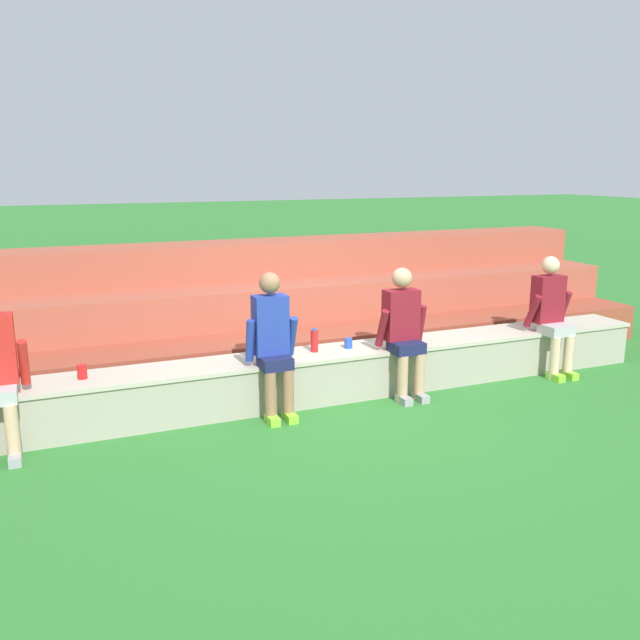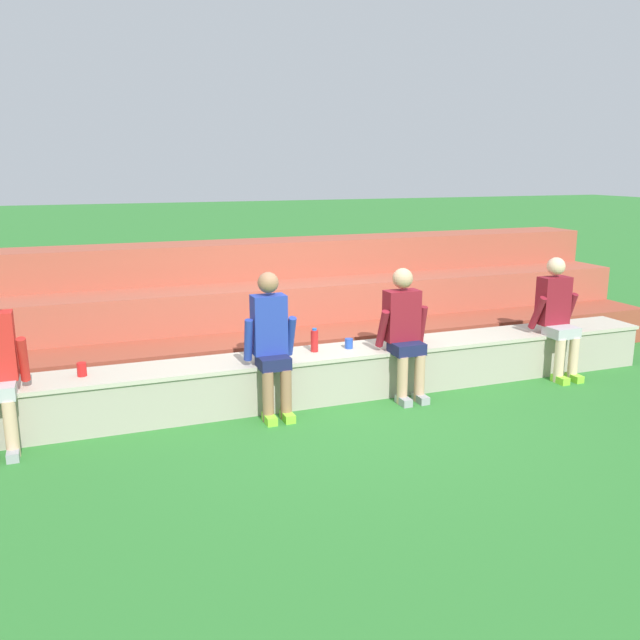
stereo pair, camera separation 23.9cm
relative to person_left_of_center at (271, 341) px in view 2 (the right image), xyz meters
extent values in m
plane|color=#2D752D|center=(0.85, 0.00, -0.75)|extent=(80.00, 80.00, 0.00)
cube|color=#A8A08E|center=(0.85, 0.28, -0.50)|extent=(7.60, 0.56, 0.50)
cube|color=#BCB39F|center=(0.85, 0.28, -0.27)|extent=(7.64, 0.60, 0.04)
cube|color=#9A432F|center=(0.85, 1.20, -0.52)|extent=(9.65, 0.73, 0.48)
cube|color=#A7503C|center=(0.85, 1.93, -0.28)|extent=(9.65, 0.73, 0.95)
cube|color=#A54E3A|center=(0.85, 2.66, -0.04)|extent=(9.65, 0.73, 1.43)
cylinder|color=#DBAD89|center=(-2.34, -0.17, -0.50)|extent=(0.11, 0.11, 0.50)
cube|color=#99999E|center=(-2.34, -0.21, -0.71)|extent=(0.10, 0.22, 0.08)
cylinder|color=red|center=(-2.21, 0.09, 0.02)|extent=(0.08, 0.20, 0.42)
cylinder|color=#996B4C|center=(-0.09, -0.17, -0.50)|extent=(0.11, 0.11, 0.50)
cylinder|color=#996B4C|center=(0.09, -0.17, -0.50)|extent=(0.11, 0.11, 0.50)
cube|color=#8CD833|center=(-0.09, -0.21, -0.71)|extent=(0.10, 0.22, 0.08)
cube|color=#8CD833|center=(0.09, -0.21, -0.71)|extent=(0.10, 0.22, 0.08)
cube|color=#191E47|center=(0.00, -0.06, -0.20)|extent=(0.30, 0.28, 0.12)
cube|color=#23389E|center=(0.00, 0.07, 0.15)|extent=(0.33, 0.20, 0.58)
sphere|color=#996B4C|center=(0.00, 0.07, 0.56)|extent=(0.20, 0.20, 0.20)
cylinder|color=#23389E|center=(-0.21, 0.05, 0.02)|extent=(0.08, 0.16, 0.43)
cylinder|color=#23389E|center=(0.21, 0.05, 0.02)|extent=(0.08, 0.21, 0.42)
cylinder|color=tan|center=(1.35, -0.18, -0.50)|extent=(0.11, 0.11, 0.50)
cylinder|color=tan|center=(1.55, -0.18, -0.50)|extent=(0.11, 0.11, 0.50)
cube|color=#99999E|center=(1.35, -0.22, -0.71)|extent=(0.10, 0.22, 0.08)
cube|color=#99999E|center=(1.55, -0.22, -0.71)|extent=(0.10, 0.22, 0.08)
cube|color=#191E47|center=(1.45, -0.06, -0.20)|extent=(0.33, 0.29, 0.12)
cube|color=maroon|center=(1.45, 0.07, 0.12)|extent=(0.36, 0.20, 0.53)
sphere|color=tan|center=(1.45, 0.07, 0.52)|extent=(0.21, 0.21, 0.21)
cylinder|color=maroon|center=(1.22, 0.05, 0.00)|extent=(0.08, 0.22, 0.42)
cylinder|color=maroon|center=(1.68, 0.05, 0.00)|extent=(0.08, 0.16, 0.43)
cylinder|color=beige|center=(3.35, -0.18, -0.50)|extent=(0.11, 0.11, 0.50)
cylinder|color=beige|center=(3.55, -0.18, -0.50)|extent=(0.11, 0.11, 0.50)
cube|color=#8CD833|center=(3.35, -0.22, -0.71)|extent=(0.10, 0.22, 0.08)
cube|color=#8CD833|center=(3.55, -0.22, -0.71)|extent=(0.10, 0.22, 0.08)
cube|color=#B2B2B7|center=(3.45, -0.07, -0.20)|extent=(0.32, 0.29, 0.12)
cube|color=maroon|center=(3.45, 0.11, 0.13)|extent=(0.36, 0.20, 0.55)
sphere|color=beige|center=(3.45, 0.11, 0.53)|extent=(0.21, 0.21, 0.21)
cylinder|color=maroon|center=(3.22, 0.09, 0.01)|extent=(0.08, 0.25, 0.41)
cylinder|color=maroon|center=(3.68, 0.09, 0.01)|extent=(0.08, 0.21, 0.42)
cylinder|color=red|center=(1.81, 0.28, -0.13)|extent=(0.07, 0.07, 0.24)
cylinder|color=black|center=(1.81, 0.28, 0.00)|extent=(0.04, 0.04, 0.02)
cylinder|color=red|center=(0.57, 0.32, -0.13)|extent=(0.08, 0.08, 0.23)
cylinder|color=blue|center=(0.57, 0.32, -0.01)|extent=(0.05, 0.05, 0.02)
cylinder|color=red|center=(-1.74, 0.30, -0.18)|extent=(0.09, 0.09, 0.13)
cylinder|color=blue|center=(0.96, 0.31, -0.20)|extent=(0.09, 0.09, 0.11)
camera|label=1|loc=(-2.00, -5.91, 1.65)|focal=37.41mm
camera|label=2|loc=(-1.78, -6.00, 1.65)|focal=37.41mm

